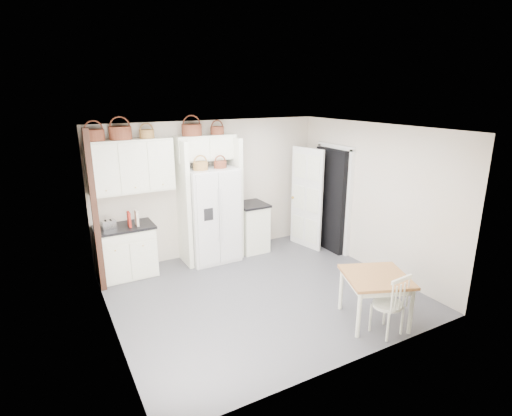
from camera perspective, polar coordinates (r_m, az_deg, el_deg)
floor at (r=6.55m, az=0.80°, el=-12.02°), size 4.50×4.50×0.00m
ceiling at (r=5.79m, az=0.91°, el=11.27°), size 4.50×4.50×0.00m
wall_back at (r=7.78m, az=-6.45°, el=2.77°), size 4.50×0.00×4.50m
wall_left at (r=5.36m, az=-20.62°, el=-4.51°), size 0.00×4.00×4.00m
wall_right at (r=7.38m, az=16.23°, el=1.46°), size 0.00×4.00×4.00m
refrigerator at (r=7.53m, az=-6.41°, el=-0.94°), size 0.92×0.74×1.78m
base_cab_left at (r=7.31m, az=-18.04°, el=-5.99°), size 0.94×0.59×0.87m
base_cab_right at (r=8.05m, az=-0.71°, el=-2.83°), size 0.53×0.64×0.94m
dining_table at (r=5.92m, az=16.55°, el=-12.25°), size 1.09×1.09×0.69m
windsor_chair at (r=5.66m, az=18.30°, el=-12.94°), size 0.44×0.41×0.84m
counter_left at (r=7.15m, az=-18.36°, el=-2.60°), size 0.98×0.63×0.04m
counter_right at (r=7.90m, az=-0.73°, el=0.53°), size 0.58×0.68×0.04m
toaster at (r=7.04m, az=-20.34°, el=-2.26°), size 0.25×0.18×0.15m
cookbook_red at (r=7.05m, az=-17.68°, el=-1.55°), size 0.04×0.17×0.26m
cookbook_cream at (r=7.07m, az=-16.68°, el=-1.38°), size 0.04×0.18×0.26m
basket_upper_a at (r=6.92m, az=-22.10°, el=9.60°), size 0.32×0.32×0.18m
basket_upper_b at (r=6.98m, az=-18.80°, el=10.10°), size 0.36×0.36×0.21m
basket_upper_c at (r=7.07m, az=-15.33°, el=10.17°), size 0.25×0.25×0.14m
basket_bridge_a at (r=7.30m, az=-9.16°, el=10.95°), size 0.36×0.36×0.20m
basket_bridge_b at (r=7.48m, az=-5.56°, el=10.98°), size 0.25×0.25×0.14m
basket_fridge_a at (r=7.14m, az=-7.94°, el=5.98°), size 0.27×0.27×0.14m
basket_fridge_b at (r=7.28m, az=-5.14°, el=6.20°), size 0.23×0.23×0.12m
upper_cabinet at (r=7.08m, az=-17.41°, el=5.74°), size 1.40×0.34×0.90m
bridge_cabinet at (r=7.42m, az=-7.23°, el=8.57°), size 1.12×0.34×0.45m
fridge_panel_left at (r=7.33m, az=-10.28°, el=0.54°), size 0.08×0.60×2.30m
fridge_panel_right at (r=7.69m, az=-3.08°, el=1.54°), size 0.08×0.60×2.30m
trim_post at (r=6.64m, az=-22.00°, el=-0.71°), size 0.09×0.09×2.60m
doorway_void at (r=8.10m, az=10.68°, el=1.12°), size 0.18×0.85×2.05m
door_slab at (r=8.14m, az=7.23°, el=1.36°), size 0.21×0.79×2.05m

